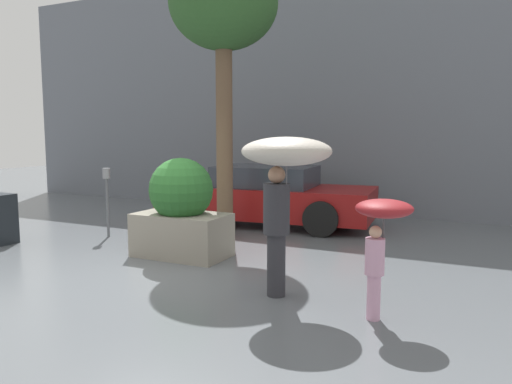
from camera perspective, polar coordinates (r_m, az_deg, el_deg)
ground_plane at (r=7.42m, az=-13.25°, el=-8.98°), size 40.00×40.00×0.00m
building_facade at (r=12.88m, az=5.28°, el=11.28°), size 18.00×0.30×6.00m
planter_box at (r=8.10m, az=-8.52°, el=-2.08°), size 1.50×1.03×1.60m
person_adult at (r=5.90m, az=3.25°, el=2.69°), size 1.06×1.06×1.95m
person_child at (r=5.43m, az=14.13°, el=-3.83°), size 0.61×0.61×1.30m
parked_car_near at (r=10.86m, az=1.17°, el=-0.52°), size 4.74×2.36×1.27m
street_tree at (r=9.62m, az=-3.74°, el=20.05°), size 1.98×1.98×5.17m
parking_meter at (r=9.90m, az=-16.68°, el=0.46°), size 0.14×0.14×1.32m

